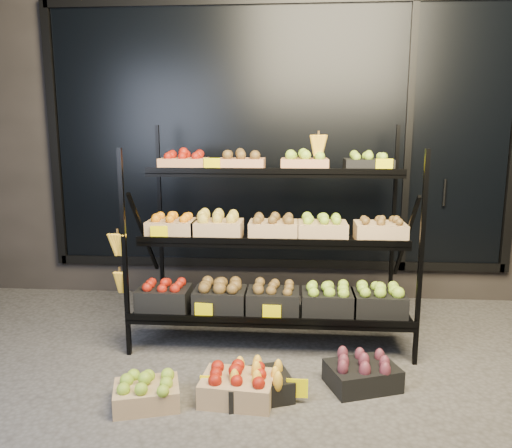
# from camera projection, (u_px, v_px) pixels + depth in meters

# --- Properties ---
(ground) EXTENTS (24.00, 24.00, 0.00)m
(ground) POSITION_uv_depth(u_px,v_px,m) (268.00, 371.00, 3.41)
(ground) COLOR #514F4C
(ground) RESTS_ON ground
(building) EXTENTS (6.00, 2.08, 3.50)m
(building) POSITION_uv_depth(u_px,v_px,m) (280.00, 118.00, 5.62)
(building) COLOR #2D2826
(building) RESTS_ON ground
(display_rack) EXTENTS (2.18, 1.02, 1.70)m
(display_rack) POSITION_uv_depth(u_px,v_px,m) (271.00, 240.00, 3.85)
(display_rack) COLOR black
(display_rack) RESTS_ON ground
(tag_floor_a) EXTENTS (0.13, 0.01, 0.12)m
(tag_floor_a) POSITION_uv_depth(u_px,v_px,m) (211.00, 391.00, 3.03)
(tag_floor_a) COLOR #E6D600
(tag_floor_a) RESTS_ON ground
(tag_floor_b) EXTENTS (0.13, 0.01, 0.12)m
(tag_floor_b) POSITION_uv_depth(u_px,v_px,m) (297.00, 394.00, 2.99)
(tag_floor_b) COLOR #E6D600
(tag_floor_b) RESTS_ON ground
(floor_crate_left) EXTENTS (0.44, 0.37, 0.19)m
(floor_crate_left) POSITION_uv_depth(u_px,v_px,m) (146.00, 391.00, 2.97)
(floor_crate_left) COLOR tan
(floor_crate_left) RESTS_ON ground
(floor_crate_midleft) EXTENTS (0.49, 0.42, 0.20)m
(floor_crate_midleft) POSITION_uv_depth(u_px,v_px,m) (256.00, 382.00, 3.06)
(floor_crate_midleft) COLOR black
(floor_crate_midleft) RESTS_ON ground
(floor_crate_midright) EXTENTS (0.46, 0.36, 0.21)m
(floor_crate_midright) POSITION_uv_depth(u_px,v_px,m) (238.00, 384.00, 3.03)
(floor_crate_midright) COLOR tan
(floor_crate_midright) RESTS_ON ground
(floor_crate_right) EXTENTS (0.50, 0.44, 0.21)m
(floor_crate_right) POSITION_uv_depth(u_px,v_px,m) (362.00, 372.00, 3.18)
(floor_crate_right) COLOR black
(floor_crate_right) RESTS_ON ground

